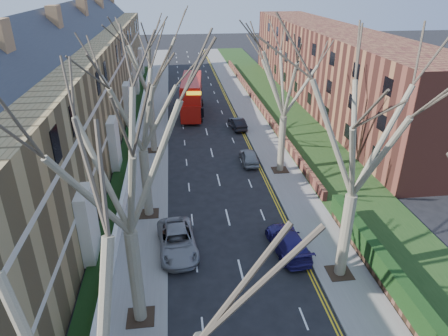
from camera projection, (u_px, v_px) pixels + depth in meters
name	position (u px, v px, depth m)	size (l,w,h in m)	color
pavement_left	(155.00, 117.00, 49.93)	(3.00, 102.00, 0.12)	slate
pavement_right	(249.00, 113.00, 51.28)	(3.00, 102.00, 0.12)	slate
terrace_left	(70.00, 92.00, 39.55)	(9.70, 78.00, 13.60)	#9A7E4E
flats_right	(328.00, 66.00, 54.02)	(13.97, 54.00, 10.00)	brown
front_wall_left	(136.00, 136.00, 42.34)	(0.30, 78.00, 1.00)	white
grass_verge_right	(283.00, 111.00, 51.75)	(6.00, 102.00, 0.06)	#193413
tree_left_mid	(120.00, 147.00, 16.33)	(10.50, 10.50, 14.71)	#766A54
tree_left_far	(138.00, 92.00, 25.42)	(10.15, 10.15, 14.22)	#766A54
tree_left_dist	(147.00, 54.00, 36.02)	(10.50, 10.50, 14.71)	#766A54
tree_right_mid	(364.00, 120.00, 19.40)	(10.50, 10.50, 14.71)	#766A54
tree_right_far	(287.00, 68.00, 32.07)	(10.15, 10.15, 14.22)	#766A54
double_decker_bus	(192.00, 97.00, 50.48)	(3.34, 10.67, 4.41)	#A4120B
car_left_far	(177.00, 241.00, 25.32)	(2.35, 5.09, 1.42)	gray
car_right_near	(288.00, 242.00, 25.30)	(1.90, 4.66, 1.35)	navy
car_right_mid	(249.00, 157.00, 37.41)	(1.51, 3.76, 1.28)	gray
car_right_far	(237.00, 123.00, 45.95)	(1.36, 3.89, 1.28)	black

